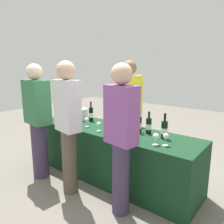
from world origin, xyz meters
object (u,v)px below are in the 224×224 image
at_px(wine_glass_1, 79,118).
at_px(wine_glass_4, 156,137).
at_px(wine_glass_0, 72,116).
at_px(guest_1, 68,122).
at_px(wine_bottle_5, 149,126).
at_px(wine_glass_2, 87,120).
at_px(wine_bottle_3, 129,121).
at_px(server_pouring, 129,109).
at_px(wine_bottle_4, 139,124).
at_px(wine_glass_3, 99,124).
at_px(guest_0, 38,118).
at_px(wine_bottle_0, 71,111).
at_px(wine_bottle_1, 91,114).
at_px(wine_glass_5, 166,137).
at_px(ice_bucket, 81,114).
at_px(guest_2, 121,134).
at_px(wine_bottle_6, 164,130).
at_px(wine_bottle_2, 121,121).

relative_size(wine_glass_1, wine_glass_4, 1.06).
height_order(wine_glass_0, guest_1, guest_1).
height_order(wine_bottle_5, wine_glass_1, wine_bottle_5).
bearing_deg(wine_glass_2, wine_bottle_3, 27.67).
height_order(wine_glass_1, server_pouring, server_pouring).
bearing_deg(wine_bottle_4, wine_glass_3, -149.30).
height_order(wine_bottle_4, guest_0, guest_0).
bearing_deg(wine_bottle_0, wine_glass_1, -29.23).
bearing_deg(wine_bottle_3, wine_bottle_5, -1.56).
xyz_separation_m(wine_bottle_3, wine_glass_3, (-0.27, -0.34, -0.02)).
bearing_deg(wine_glass_3, wine_bottle_0, 161.36).
bearing_deg(wine_bottle_3, wine_bottle_4, -14.50).
bearing_deg(wine_glass_0, wine_bottle_5, 9.28).
xyz_separation_m(wine_bottle_1, guest_0, (-0.31, -0.78, 0.04)).
bearing_deg(wine_bottle_1, server_pouring, 42.58).
distance_m(wine_bottle_1, wine_glass_4, 1.38).
bearing_deg(wine_glass_0, wine_glass_3, -9.95).
xyz_separation_m(wine_glass_2, guest_0, (-0.49, -0.50, 0.05)).
bearing_deg(wine_glass_3, wine_glass_5, 2.90).
bearing_deg(wine_bottle_4, wine_bottle_1, 176.90).
bearing_deg(ice_bucket, guest_1, -53.24).
distance_m(wine_bottle_5, guest_2, 0.71).
xyz_separation_m(wine_bottle_6, wine_glass_3, (-0.85, -0.27, -0.02)).
xyz_separation_m(wine_bottle_1, server_pouring, (0.45, 0.42, 0.08)).
bearing_deg(guest_1, guest_2, 15.26).
distance_m(ice_bucket, guest_2, 1.49).
xyz_separation_m(wine_bottle_0, wine_bottle_3, (1.21, 0.02, 0.00)).
distance_m(wine_bottle_3, guest_2, 0.82).
relative_size(wine_glass_4, guest_2, 0.08).
bearing_deg(wine_bottle_1, wine_bottle_0, -177.66).
xyz_separation_m(wine_bottle_3, wine_glass_0, (-0.95, -0.22, -0.02)).
relative_size(wine_bottle_0, wine_bottle_6, 0.99).
relative_size(wine_glass_5, guest_0, 0.09).
relative_size(wine_bottle_0, ice_bucket, 1.38).
bearing_deg(wine_bottle_4, wine_bottle_5, 20.66).
distance_m(server_pouring, guest_2, 1.32).
bearing_deg(wine_bottle_1, wine_bottle_5, -0.33).
bearing_deg(guest_2, wine_glass_0, 168.30).
xyz_separation_m(wine_bottle_2, guest_1, (-0.27, -0.75, 0.09)).
distance_m(wine_bottle_5, wine_glass_2, 0.92).
height_order(wine_bottle_5, wine_glass_4, wine_bottle_5).
bearing_deg(wine_glass_1, guest_2, -20.85).
height_order(wine_bottle_3, wine_glass_1, wine_bottle_3).
distance_m(wine_glass_0, wine_glass_1, 0.25).
distance_m(wine_bottle_3, wine_bottle_4, 0.22).
height_order(wine_bottle_4, wine_glass_4, wine_bottle_4).
xyz_separation_m(wine_bottle_5, wine_glass_3, (-0.60, -0.33, -0.02)).
distance_m(wine_glass_0, guest_1, 0.81).
distance_m(wine_glass_5, server_pouring, 1.21).
height_order(wine_bottle_0, wine_glass_2, wine_bottle_0).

